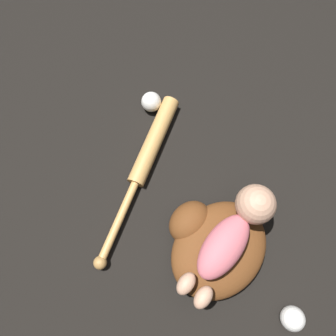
% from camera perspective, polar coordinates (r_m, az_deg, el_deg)
% --- Properties ---
extents(ground_plane, '(6.00, 6.00, 0.00)m').
position_cam_1_polar(ground_plane, '(1.03, 8.15, -14.33)').
color(ground_plane, black).
extents(baseball_glove, '(0.32, 0.31, 0.10)m').
position_cam_1_polar(baseball_glove, '(0.99, 8.16, -13.16)').
color(baseball_glove, brown).
rests_on(baseball_glove, ground).
extents(baby_figure, '(0.37, 0.13, 0.11)m').
position_cam_1_polar(baby_figure, '(0.91, 11.86, -10.69)').
color(baby_figure, '#D16670').
rests_on(baby_figure, baseball_glove).
extents(baseball_bat, '(0.57, 0.24, 0.06)m').
position_cam_1_polar(baseball_bat, '(1.06, -3.69, 2.00)').
color(baseball_bat, tan).
rests_on(baseball_bat, ground).
extents(baseball, '(0.07, 0.07, 0.07)m').
position_cam_1_polar(baseball, '(1.14, -2.94, 11.43)').
color(baseball, white).
rests_on(baseball, ground).
extents(baseball_spare, '(0.07, 0.07, 0.07)m').
position_cam_1_polar(baseball_spare, '(1.05, 20.88, -23.26)').
color(baseball_spare, white).
rests_on(baseball_spare, ground).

